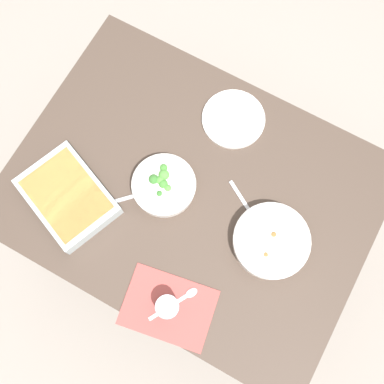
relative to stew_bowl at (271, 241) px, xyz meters
The scene contains 11 objects.
ground_plane 0.83m from the stew_bowl, behind, with size 6.00×6.00×0.00m, color #9E9389.
dining_table 0.33m from the stew_bowl, behind, with size 1.20×0.90×0.74m.
placemat 0.39m from the stew_bowl, 119.02° to the right, with size 0.28×0.20×0.00m, color #B24C47.
stew_bowl is the anchor object (origin of this frame).
broccoli_bowl 0.39m from the stew_bowl, behind, with size 0.21×0.21×0.07m.
baking_dish 0.67m from the stew_bowl, 163.65° to the right, with size 0.36×0.32×0.06m.
drink_cup 0.39m from the stew_bowl, 119.02° to the right, with size 0.07×0.07×0.08m.
side_plate 0.45m from the stew_bowl, 133.03° to the left, with size 0.22×0.22×0.01m, color white.
spoon_by_stew 0.13m from the stew_bowl, 149.63° to the left, with size 0.16×0.10×0.01m.
spoon_by_broccoli 0.48m from the stew_bowl, 169.88° to the right, with size 0.14×0.14×0.01m.
spoon_spare 0.34m from the stew_bowl, 118.95° to the right, with size 0.10×0.16×0.01m.
Camera 1 is at (0.20, -0.36, 2.27)m, focal length 44.27 mm.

